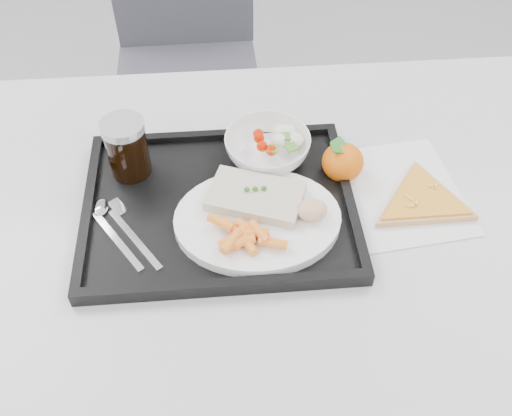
# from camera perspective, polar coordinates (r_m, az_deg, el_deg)

# --- Properties ---
(table) EXTENTS (1.20, 0.80, 0.75)m
(table) POSITION_cam_1_polar(r_m,az_deg,el_deg) (1.02, 1.22, -2.23)
(table) COLOR #ABABAD
(table) RESTS_ON ground
(chair) EXTENTS (0.43, 0.43, 0.93)m
(chair) POSITION_cam_1_polar(r_m,az_deg,el_deg) (1.77, -7.06, 16.18)
(chair) COLOR #393941
(chair) RESTS_ON ground
(tray) EXTENTS (0.45, 0.35, 0.03)m
(tray) POSITION_cam_1_polar(r_m,az_deg,el_deg) (0.96, -3.68, 0.23)
(tray) COLOR black
(tray) RESTS_ON table
(dinner_plate) EXTENTS (0.27, 0.27, 0.02)m
(dinner_plate) POSITION_cam_1_polar(r_m,az_deg,el_deg) (0.92, 0.15, -1.19)
(dinner_plate) COLOR white
(dinner_plate) RESTS_ON tray
(fish_fillet) EXTENTS (0.17, 0.14, 0.03)m
(fish_fillet) POSITION_cam_1_polar(r_m,az_deg,el_deg) (0.93, -0.04, 1.16)
(fish_fillet) COLOR beige
(fish_fillet) RESTS_ON dinner_plate
(bread_roll) EXTENTS (0.05, 0.05, 0.03)m
(bread_roll) POSITION_cam_1_polar(r_m,az_deg,el_deg) (0.91, 5.60, -0.19)
(bread_roll) COLOR tan
(bread_roll) RESTS_ON dinner_plate
(salad_bowl) EXTENTS (0.15, 0.15, 0.05)m
(salad_bowl) POSITION_cam_1_polar(r_m,az_deg,el_deg) (1.02, 1.15, 6.07)
(salad_bowl) COLOR white
(salad_bowl) RESTS_ON tray
(cola_glass) EXTENTS (0.07, 0.07, 0.11)m
(cola_glass) POSITION_cam_1_polar(r_m,az_deg,el_deg) (1.00, -12.79, 5.98)
(cola_glass) COLOR black
(cola_glass) RESTS_ON tray
(cutlery) EXTENTS (0.13, 0.16, 0.01)m
(cutlery) POSITION_cam_1_polar(r_m,az_deg,el_deg) (0.95, -13.76, -1.73)
(cutlery) COLOR silver
(cutlery) RESTS_ON tray
(napkin) EXTENTS (0.28, 0.27, 0.00)m
(napkin) POSITION_cam_1_polar(r_m,az_deg,el_deg) (1.01, 12.98, 1.40)
(napkin) COLOR white
(napkin) RESTS_ON table
(tangerine) EXTENTS (0.09, 0.09, 0.07)m
(tangerine) POSITION_cam_1_polar(r_m,az_deg,el_deg) (1.01, 8.67, 4.58)
(tangerine) COLOR orange
(tangerine) RESTS_ON napkin
(pizza_slice) EXTENTS (0.28, 0.28, 0.02)m
(pizza_slice) POSITION_cam_1_polar(r_m,az_deg,el_deg) (1.01, 16.31, 0.72)
(pizza_slice) COLOR tan
(pizza_slice) RESTS_ON napkin
(carrot_pile) EXTENTS (0.12, 0.08, 0.02)m
(carrot_pile) POSITION_cam_1_polar(r_m,az_deg,el_deg) (0.87, -1.31, -2.85)
(carrot_pile) COLOR orange
(carrot_pile) RESTS_ON dinner_plate
(salad_contents) EXTENTS (0.09, 0.08, 0.02)m
(salad_contents) POSITION_cam_1_polar(r_m,az_deg,el_deg) (1.02, 2.35, 7.03)
(salad_contents) COLOR #C21A00
(salad_contents) RESTS_ON salad_bowl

